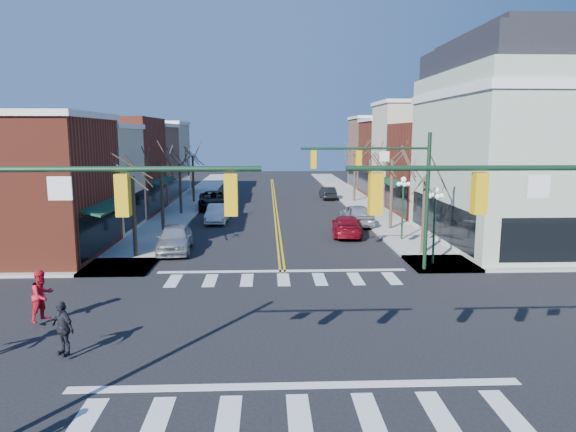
{
  "coord_description": "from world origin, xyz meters",
  "views": [
    {
      "loc": [
        -0.79,
        -18.28,
        7.14
      ],
      "look_at": [
        0.32,
        8.59,
        2.8
      ],
      "focal_mm": 32.0,
      "sensor_mm": 36.0,
      "label": 1
    }
  ],
  "objects": [
    {
      "name": "ground",
      "position": [
        0.0,
        0.0,
        0.0
      ],
      "size": [
        160.0,
        160.0,
        0.0
      ],
      "primitive_type": "plane",
      "color": "black",
      "rests_on": "ground"
    },
    {
      "name": "sidewalk_left",
      "position": [
        -8.75,
        20.0,
        0.07
      ],
      "size": [
        3.5,
        70.0,
        0.15
      ],
      "primitive_type": "cube",
      "color": "#9E9B93",
      "rests_on": "ground"
    },
    {
      "name": "sidewalk_right",
      "position": [
        8.75,
        20.0,
        0.07
      ],
      "size": [
        3.5,
        70.0,
        0.15
      ],
      "primitive_type": "cube",
      "color": "#9E9B93",
      "rests_on": "ground"
    },
    {
      "name": "bldg_left_brick_a",
      "position": [
        -15.5,
        11.75,
        4.0
      ],
      "size": [
        10.0,
        8.5,
        8.0
      ],
      "primitive_type": "cube",
      "color": "maroon",
      "rests_on": "ground"
    },
    {
      "name": "bldg_left_stucco_a",
      "position": [
        -15.5,
        19.5,
        3.75
      ],
      "size": [
        10.0,
        7.0,
        7.5
      ],
      "primitive_type": "cube",
      "color": "#BBB59A",
      "rests_on": "ground"
    },
    {
      "name": "bldg_left_brick_b",
      "position": [
        -15.5,
        27.5,
        4.25
      ],
      "size": [
        10.0,
        9.0,
        8.5
      ],
      "primitive_type": "cube",
      "color": "maroon",
      "rests_on": "ground"
    },
    {
      "name": "bldg_left_tan",
      "position": [
        -15.5,
        35.75,
        3.9
      ],
      "size": [
        10.0,
        7.5,
        7.8
      ],
      "primitive_type": "cube",
      "color": "#996E54",
      "rests_on": "ground"
    },
    {
      "name": "bldg_left_stucco_b",
      "position": [
        -15.5,
        43.5,
        4.1
      ],
      "size": [
        10.0,
        8.0,
        8.2
      ],
      "primitive_type": "cube",
      "color": "#BBB59A",
      "rests_on": "ground"
    },
    {
      "name": "bldg_right_brick_a",
      "position": [
        15.5,
        25.75,
        4.0
      ],
      "size": [
        10.0,
        8.5,
        8.0
      ],
      "primitive_type": "cube",
      "color": "maroon",
      "rests_on": "ground"
    },
    {
      "name": "bldg_right_stucco",
      "position": [
        15.5,
        33.5,
        5.0
      ],
      "size": [
        10.0,
        7.0,
        10.0
      ],
      "primitive_type": "cube",
      "color": "#BBB59A",
      "rests_on": "ground"
    },
    {
      "name": "bldg_right_brick_b",
      "position": [
        15.5,
        41.0,
        4.25
      ],
      "size": [
        10.0,
        8.0,
        8.5
      ],
      "primitive_type": "cube",
      "color": "maroon",
      "rests_on": "ground"
    },
    {
      "name": "bldg_right_tan",
      "position": [
        15.5,
        49.0,
        4.5
      ],
      "size": [
        10.0,
        8.0,
        9.0
      ],
      "primitive_type": "cube",
      "color": "#996E54",
      "rests_on": "ground"
    },
    {
      "name": "victorian_corner",
      "position": [
        16.5,
        14.5,
        6.66
      ],
      "size": [
        12.25,
        14.25,
        13.3
      ],
      "color": "#ABBAA1",
      "rests_on": "ground"
    },
    {
      "name": "traffic_mast_near_left",
      "position": [
        -5.55,
        -7.4,
        4.71
      ],
      "size": [
        6.6,
        0.28,
        7.2
      ],
      "color": "#14331E",
      "rests_on": "ground"
    },
    {
      "name": "traffic_mast_near_right",
      "position": [
        5.55,
        -7.4,
        4.71
      ],
      "size": [
        6.6,
        0.28,
        7.2
      ],
      "color": "#14331E",
      "rests_on": "ground"
    },
    {
      "name": "traffic_mast_far_right",
      "position": [
        5.55,
        7.4,
        4.71
      ],
      "size": [
        6.6,
        0.28,
        7.2
      ],
      "color": "#14331E",
      "rests_on": "ground"
    },
    {
      "name": "lamppost_corner",
      "position": [
        8.2,
        8.5,
        2.96
      ],
      "size": [
        0.36,
        0.36,
        4.33
      ],
      "color": "#14331E",
      "rests_on": "ground"
    },
    {
      "name": "lamppost_midblock",
      "position": [
        8.2,
        15.0,
        2.96
      ],
      "size": [
        0.36,
        0.36,
        4.33
      ],
      "color": "#14331E",
      "rests_on": "ground"
    },
    {
      "name": "tree_left_a",
      "position": [
        -8.4,
        11.0,
        2.38
      ],
      "size": [
        0.24,
        0.24,
        4.76
      ],
      "primitive_type": "cylinder",
      "color": "#382B21",
      "rests_on": "ground"
    },
    {
      "name": "tree_left_b",
      "position": [
        -8.4,
        19.0,
        2.52
      ],
      "size": [
        0.24,
        0.24,
        5.04
      ],
      "primitive_type": "cylinder",
      "color": "#382B21",
      "rests_on": "ground"
    },
    {
      "name": "tree_left_c",
      "position": [
        -8.4,
        27.0,
        2.27
      ],
      "size": [
        0.24,
        0.24,
        4.55
      ],
      "primitive_type": "cylinder",
      "color": "#382B21",
      "rests_on": "ground"
    },
    {
      "name": "tree_left_d",
      "position": [
        -8.4,
        35.0,
        2.45
      ],
      "size": [
        0.24,
        0.24,
        4.9
      ],
      "primitive_type": "cylinder",
      "color": "#382B21",
      "rests_on": "ground"
    },
    {
      "name": "tree_right_a",
      "position": [
        8.4,
        11.0,
        2.31
      ],
      "size": [
        0.24,
        0.24,
        4.62
      ],
      "primitive_type": "cylinder",
      "color": "#382B21",
      "rests_on": "ground"
    },
    {
      "name": "tree_right_b",
      "position": [
        8.4,
        19.0,
        2.59
      ],
      "size": [
        0.24,
        0.24,
        5.18
      ],
      "primitive_type": "cylinder",
      "color": "#382B21",
      "rests_on": "ground"
    },
    {
      "name": "tree_right_c",
      "position": [
        8.4,
        27.0,
        2.42
      ],
      "size": [
        0.24,
        0.24,
        4.83
      ],
      "primitive_type": "cylinder",
      "color": "#382B21",
      "rests_on": "ground"
    },
    {
      "name": "tree_right_d",
      "position": [
        8.4,
        35.0,
        2.48
      ],
      "size": [
        0.24,
        0.24,
        4.97
      ],
      "primitive_type": "cylinder",
      "color": "#382B21",
      "rests_on": "ground"
    },
    {
      "name": "car_left_near",
      "position": [
        -6.4,
        12.48,
        0.84
      ],
      "size": [
        2.38,
        5.06,
        1.68
      ],
      "primitive_type": "imported",
      "rotation": [
        0.0,
        0.0,
        0.08
      ],
      "color": "#B0B1B5",
      "rests_on": "ground"
    },
    {
      "name": "car_left_mid",
      "position": [
        -4.8,
        22.86,
        0.73
      ],
      "size": [
        1.7,
        4.5,
        1.47
      ],
      "primitive_type": "imported",
      "rotation": [
        0.0,
        0.0,
        -0.03
      ],
      "color": "silver",
      "rests_on": "ground"
    },
    {
      "name": "car_left_far",
      "position": [
        -5.89,
        30.59,
        0.85
      ],
      "size": [
        3.42,
        6.35,
        1.69
      ],
      "primitive_type": "imported",
      "rotation": [
        0.0,
        0.0,
        0.1
      ],
      "color": "black",
      "rests_on": "ground"
    },
    {
      "name": "car_right_near",
      "position": [
        4.8,
        16.94,
        0.72
      ],
      "size": [
        2.53,
        5.18,
        1.45
      ],
      "primitive_type": "imported",
      "rotation": [
        0.0,
        0.0,
        3.04
      ],
      "color": "maroon",
      "rests_on": "ground"
    },
    {
      "name": "car_right_mid",
      "position": [
        6.19,
        21.05,
        0.85
      ],
      "size": [
        2.4,
        5.13,
        1.7
      ],
      "primitive_type": "imported",
      "rotation": [
        0.0,
        0.0,
        3.22
      ],
      "color": "#B8B9BD",
      "rests_on": "ground"
    },
    {
      "name": "car_right_far",
      "position": [
        5.9,
        37.54,
        0.67
      ],
      "size": [
        1.54,
        4.11,
        1.34
      ],
      "primitive_type": "imported",
      "rotation": [
        0.0,
        0.0,
        3.17
      ],
      "color": "black",
      "rests_on": "ground"
    },
    {
      "name": "pedestrian_red_b",
      "position": [
        -9.25,
        0.59,
        1.13
      ],
      "size": [
        1.09,
        1.18,
        1.96
      ],
      "primitive_type": "imported",
      "rotation": [
        0.0,
        0.0,
        1.11
      ],
      "color": "red",
      "rests_on": "sidewalk_left"
    },
    {
      "name": "pedestrian_dark_a",
      "position": [
        -7.3,
        -2.51,
        1.03
      ],
      "size": [
        1.09,
        0.95,
        1.76
      ],
      "primitive_type": "imported",
      "rotation": [
        0.0,
        0.0,
        -0.62
      ],
      "color": "black",
      "rests_on": "sidewalk_left"
    }
  ]
}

